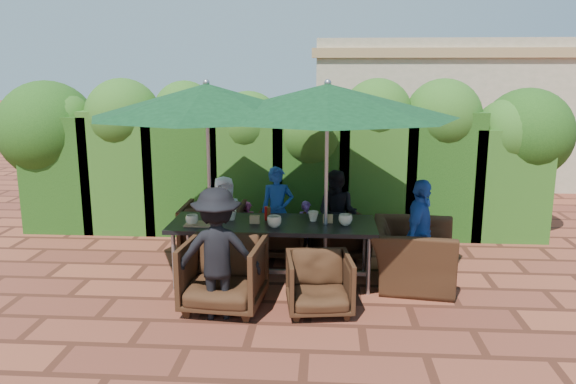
# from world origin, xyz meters

# --- Properties ---
(ground) EXTENTS (80.00, 80.00, 0.00)m
(ground) POSITION_xyz_m (0.00, 0.00, 0.00)
(ground) COLOR brown
(ground) RESTS_ON ground
(dining_table) EXTENTS (2.49, 0.90, 0.75)m
(dining_table) POSITION_xyz_m (0.09, 0.10, 0.68)
(dining_table) COLOR black
(dining_table) RESTS_ON ground
(umbrella_left) EXTENTS (2.75, 2.75, 2.46)m
(umbrella_left) POSITION_xyz_m (-0.66, 0.03, 2.21)
(umbrella_left) COLOR gray
(umbrella_left) RESTS_ON ground
(umbrella_right) EXTENTS (3.02, 3.02, 2.46)m
(umbrella_right) POSITION_xyz_m (0.73, 0.06, 2.21)
(umbrella_right) COLOR gray
(umbrella_right) RESTS_ON ground
(chair_far_left) EXTENTS (0.83, 0.78, 0.85)m
(chair_far_left) POSITION_xyz_m (-0.81, 0.93, 0.43)
(chair_far_left) COLOR black
(chair_far_left) RESTS_ON ground
(chair_far_mid) EXTENTS (0.69, 0.65, 0.69)m
(chair_far_mid) POSITION_xyz_m (0.12, 1.04, 0.35)
(chair_far_mid) COLOR black
(chair_far_mid) RESTS_ON ground
(chair_far_right) EXTENTS (0.87, 0.85, 0.69)m
(chair_far_right) POSITION_xyz_m (0.92, 1.01, 0.35)
(chair_far_right) COLOR black
(chair_far_right) RESTS_ON ground
(chair_near_left) EXTENTS (0.90, 0.85, 0.86)m
(chair_near_left) POSITION_xyz_m (-0.37, -0.75, 0.43)
(chair_near_left) COLOR black
(chair_near_left) RESTS_ON ground
(chair_near_right) EXTENTS (0.76, 0.72, 0.70)m
(chair_near_right) POSITION_xyz_m (0.67, -0.77, 0.35)
(chair_near_right) COLOR black
(chair_near_right) RESTS_ON ground
(chair_end_right) EXTENTS (0.88, 1.22, 0.98)m
(chair_end_right) POSITION_xyz_m (1.79, 0.14, 0.49)
(chair_end_right) COLOR black
(chair_end_right) RESTS_ON ground
(adult_far_left) EXTENTS (0.64, 0.52, 1.13)m
(adult_far_left) POSITION_xyz_m (-0.67, 1.03, 0.57)
(adult_far_left) COLOR white
(adult_far_left) RESTS_ON ground
(adult_far_mid) EXTENTS (0.51, 0.44, 1.25)m
(adult_far_mid) POSITION_xyz_m (0.06, 1.12, 0.63)
(adult_far_mid) COLOR #1E4CA5
(adult_far_mid) RESTS_ON ground
(adult_far_right) EXTENTS (0.68, 0.56, 1.22)m
(adult_far_right) POSITION_xyz_m (0.89, 1.12, 0.61)
(adult_far_right) COLOR black
(adult_far_right) RESTS_ON ground
(adult_near_left) EXTENTS (0.94, 0.54, 1.39)m
(adult_near_left) POSITION_xyz_m (-0.39, -0.95, 0.70)
(adult_near_left) COLOR black
(adult_near_left) RESTS_ON ground
(adult_end_right) EXTENTS (0.65, 0.86, 1.31)m
(adult_end_right) POSITION_xyz_m (1.85, 0.05, 0.66)
(adult_end_right) COLOR #1E4CA5
(adult_end_right) RESTS_ON ground
(child_left) EXTENTS (0.29, 0.26, 0.73)m
(child_left) POSITION_xyz_m (-0.38, 1.23, 0.36)
(child_left) COLOR #EF5498
(child_left) RESTS_ON ground
(child_right) EXTENTS (0.30, 0.26, 0.76)m
(child_right) POSITION_xyz_m (0.46, 1.21, 0.38)
(child_right) COLOR #794CA6
(child_right) RESTS_ON ground
(pedestrian_a) EXTENTS (1.75, 0.96, 1.78)m
(pedestrian_a) POSITION_xyz_m (1.60, 4.07, 0.89)
(pedestrian_a) COLOR green
(pedestrian_a) RESTS_ON ground
(pedestrian_b) EXTENTS (1.04, 0.86, 1.87)m
(pedestrian_b) POSITION_xyz_m (2.74, 4.29, 0.93)
(pedestrian_b) COLOR #EF5498
(pedestrian_b) RESTS_ON ground
(pedestrian_c) EXTENTS (1.16, 0.86, 1.65)m
(pedestrian_c) POSITION_xyz_m (3.42, 4.39, 0.83)
(pedestrian_c) COLOR #9C9AA2
(pedestrian_c) RESTS_ON ground
(cup_a) EXTENTS (0.15, 0.15, 0.12)m
(cup_a) POSITION_xyz_m (-0.86, -0.07, 0.81)
(cup_a) COLOR beige
(cup_a) RESTS_ON dining_table
(cup_b) EXTENTS (0.13, 0.13, 0.12)m
(cup_b) POSITION_xyz_m (-0.43, 0.17, 0.81)
(cup_b) COLOR beige
(cup_b) RESTS_ON dining_table
(cup_c) EXTENTS (0.17, 0.17, 0.14)m
(cup_c) POSITION_xyz_m (0.13, -0.11, 0.82)
(cup_c) COLOR beige
(cup_c) RESTS_ON dining_table
(cup_d) EXTENTS (0.13, 0.13, 0.12)m
(cup_d) POSITION_xyz_m (0.58, 0.20, 0.81)
(cup_d) COLOR beige
(cup_d) RESTS_ON dining_table
(cup_e) EXTENTS (0.16, 0.16, 0.13)m
(cup_e) POSITION_xyz_m (0.97, 0.04, 0.82)
(cup_e) COLOR beige
(cup_e) RESTS_ON dining_table
(ketchup_bottle) EXTENTS (0.04, 0.04, 0.17)m
(ketchup_bottle) POSITION_xyz_m (0.00, 0.20, 0.83)
(ketchup_bottle) COLOR #B20C0A
(ketchup_bottle) RESTS_ON dining_table
(sauce_bottle) EXTENTS (0.04, 0.04, 0.17)m
(sauce_bottle) POSITION_xyz_m (0.04, 0.17, 0.83)
(sauce_bottle) COLOR #4C230C
(sauce_bottle) RESTS_ON dining_table
(serving_tray) EXTENTS (0.35, 0.25, 0.02)m
(serving_tray) POSITION_xyz_m (-0.77, -0.07, 0.76)
(serving_tray) COLOR #A0754D
(serving_tray) RESTS_ON dining_table
(number_block_left) EXTENTS (0.12, 0.06, 0.10)m
(number_block_left) POSITION_xyz_m (-0.12, 0.03, 0.80)
(number_block_left) COLOR tan
(number_block_left) RESTS_ON dining_table
(number_block_right) EXTENTS (0.12, 0.06, 0.10)m
(number_block_right) POSITION_xyz_m (0.76, 0.13, 0.80)
(number_block_right) COLOR tan
(number_block_right) RESTS_ON dining_table
(hedge_wall) EXTENTS (9.10, 1.60, 2.44)m
(hedge_wall) POSITION_xyz_m (-0.11, 2.32, 1.34)
(hedge_wall) COLOR #173B10
(hedge_wall) RESTS_ON ground
(building) EXTENTS (6.20, 3.08, 3.20)m
(building) POSITION_xyz_m (3.50, 6.99, 1.61)
(building) COLOR beige
(building) RESTS_ON ground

